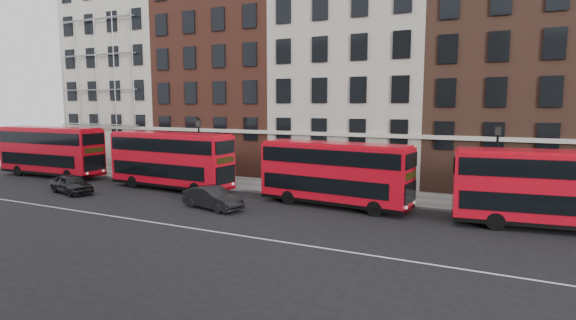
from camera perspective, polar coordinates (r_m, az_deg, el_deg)
The scene contains 14 objects.
ground at distance 24.73m, azimuth -4.19°, elevation -8.27°, with size 120.00×120.00×0.00m, color black.
pavement at distance 33.94m, azimuth 4.86°, elevation -3.92°, with size 80.00×5.00×0.15m, color slate.
kerb at distance 31.67m, azimuth 3.20°, elevation -4.70°, with size 80.00×0.30×0.16m, color gray.
road_centre_line at distance 23.09m, azimuth -6.74°, elevation -9.40°, with size 70.00×0.12×0.01m, color white.
building_terrace at distance 40.54m, azimuth 8.51°, elevation 12.24°, with size 64.00×11.95×22.00m.
bus_a at distance 45.93m, azimuth -27.88°, elevation 1.11°, with size 10.79×2.89×4.50m.
bus_b at distance 35.67m, azimuth -14.71°, elevation 0.11°, with size 10.56×3.04×4.39m.
bus_c at distance 28.80m, azimuth 5.84°, elevation -1.58°, with size 10.02×3.32×4.13m.
bus_d at distance 27.11m, azimuth 30.68°, elevation -3.05°, with size 10.13×3.66×4.16m.
car_rear at distance 36.81m, azimuth -25.79°, elevation -2.75°, with size 1.67×4.15×1.41m, color black.
car_front at distance 28.67m, azimuth -9.57°, elevation -4.76°, with size 1.49×4.26×1.40m, color black.
lamp_post_left at distance 37.73m, azimuth -11.22°, elevation 1.69°, with size 0.44×0.44×5.33m.
lamp_post_right at distance 29.72m, azimuth 24.94°, elevation -0.26°, with size 0.44×0.44×5.33m.
iron_railings at distance 35.86m, azimuth 6.16°, elevation -2.41°, with size 6.60×0.06×1.00m, color black, non-canonical shape.
Camera 1 is at (12.15, -20.52, 6.54)m, focal length 28.00 mm.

